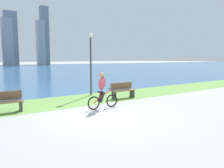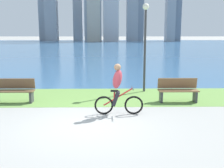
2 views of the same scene
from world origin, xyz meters
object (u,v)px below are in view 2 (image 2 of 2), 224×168
Objects in this scene: lamppost_tall at (145,35)px; bench_near_path at (14,91)px; cyclist_lead at (118,89)px; bench_far_along_path at (178,90)px.

bench_near_path is at bearing -160.08° from lamppost_tall.
lamppost_tall is at bearing 69.39° from cyclist_lead.
cyclist_lead is 1.10× the size of bench_near_path.
cyclist_lead is 4.19m from bench_near_path.
lamppost_tall reaches higher than bench_near_path.
bench_far_along_path is 0.39× the size of lamppost_tall.
bench_near_path is at bearing 179.72° from bench_far_along_path.
cyclist_lead is 0.43× the size of lamppost_tall.
cyclist_lead is 4.10m from lamppost_tall.
bench_far_along_path is at bearing 34.23° from cyclist_lead.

